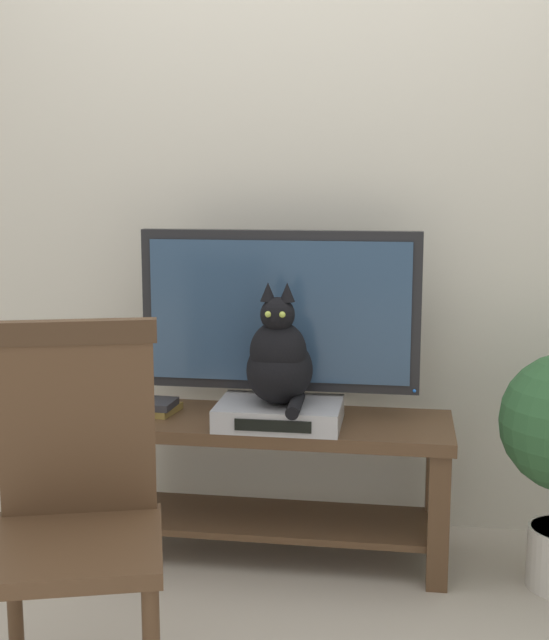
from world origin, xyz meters
name	(u,v)px	position (x,y,z in m)	size (l,w,h in m)	color
ground_plane	(268,621)	(0.00, 0.00, 0.00)	(12.00, 12.00, 0.00)	#ADA393
back_wall	(305,163)	(0.00, 0.89, 1.40)	(7.00, 0.12, 2.80)	beige
tv_stand	(277,462)	(-0.04, 0.46, 0.35)	(1.22, 0.43, 0.51)	#513823
tv	(280,316)	(-0.04, 0.53, 0.86)	(0.98, 0.20, 0.66)	black
media_box	(280,413)	(-0.02, 0.40, 0.55)	(0.42, 0.30, 0.08)	#ADADB2
cat	(279,360)	(-0.02, 0.38, 0.74)	(0.22, 0.35, 0.42)	black
wooden_chair	(76,496)	(-0.40, -0.50, 0.57)	(0.52, 0.52, 0.99)	#513823
book_stack	(149,406)	(-0.51, 0.47, 0.53)	(0.22, 0.19, 0.05)	olive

